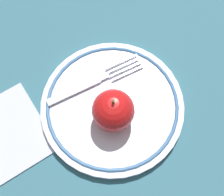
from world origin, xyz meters
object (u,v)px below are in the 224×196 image
Objects in this scene: apple_red_whole at (113,110)px; fork at (92,82)px; plate at (112,104)px; napkin_folded at (6,134)px.

apple_red_whole reaches higher than fork.
apple_red_whole is (0.02, -0.00, 0.04)m from plate.
plate reaches higher than napkin_folded.
plate is 3.21× the size of apple_red_whole.
napkin_folded is at bearing -83.07° from plate.
plate is at bearing 96.93° from napkin_folded.
plate is 0.18m from napkin_folded.
fork is (-0.04, -0.03, 0.01)m from plate.
apple_red_whole is 0.18m from napkin_folded.
fork is at bearing -146.02° from plate.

